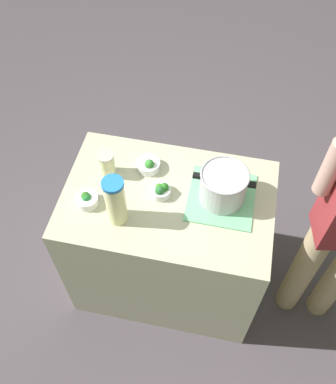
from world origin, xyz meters
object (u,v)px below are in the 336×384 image
at_px(cooking_pot, 223,186).
at_px(broccoli_bowl_front, 87,199).
at_px(lemonade_pitcher, 115,201).
at_px(broccoli_bowl_center, 161,190).
at_px(broccoli_bowl_back, 149,165).
at_px(mason_jar, 107,164).

relative_size(cooking_pot, broccoli_bowl_front, 2.71).
bearing_deg(lemonade_pitcher, broccoli_bowl_center, 46.48).
distance_m(cooking_pot, broccoli_bowl_front, 0.68).
bearing_deg(lemonade_pitcher, cooking_pot, 24.92).
height_order(broccoli_bowl_center, broccoli_bowl_back, broccoli_bowl_back).
distance_m(lemonade_pitcher, broccoli_bowl_back, 0.36).
distance_m(broccoli_bowl_front, broccoli_bowl_back, 0.38).
relative_size(cooking_pot, mason_jar, 2.08).
bearing_deg(mason_jar, lemonade_pitcher, -63.88).
height_order(cooking_pot, lemonade_pitcher, lemonade_pitcher).
bearing_deg(mason_jar, broccoli_bowl_back, 19.97).
height_order(cooking_pot, broccoli_bowl_center, cooking_pot).
xyz_separation_m(cooking_pot, mason_jar, (-0.61, 0.04, -0.03)).
bearing_deg(cooking_pot, broccoli_bowl_center, -172.63).
distance_m(lemonade_pitcher, mason_jar, 0.30).
height_order(lemonade_pitcher, broccoli_bowl_front, lemonade_pitcher).
relative_size(mason_jar, broccoli_bowl_center, 1.39).
distance_m(cooking_pot, mason_jar, 0.61).
relative_size(mason_jar, broccoli_bowl_front, 1.30).
distance_m(cooking_pot, broccoli_bowl_center, 0.32).
height_order(broccoli_bowl_front, broccoli_bowl_center, same).
height_order(lemonade_pitcher, broccoli_bowl_center, lemonade_pitcher).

